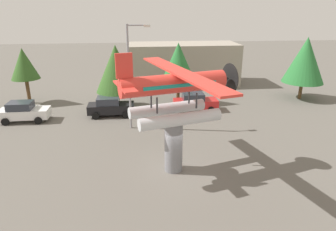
{
  "coord_description": "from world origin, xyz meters",
  "views": [
    {
      "loc": [
        -2.19,
        -16.52,
        9.6
      ],
      "look_at": [
        0.0,
        3.0,
        2.51
      ],
      "focal_mm": 32.54,
      "sensor_mm": 36.0,
      "label": 1
    }
  ],
  "objects_px": {
    "display_pedestal": "(174,145)",
    "tree_far_east": "(305,60)",
    "car_near_white": "(24,112)",
    "tree_center_back": "(178,61)",
    "storefront_building": "(183,64)",
    "streetlight_primary": "(131,71)",
    "tree_east": "(116,69)",
    "car_far_red": "(195,102)",
    "car_mid_black": "(110,106)",
    "floatplane_monument": "(176,92)",
    "tree_west": "(24,64)"
  },
  "relations": [
    {
      "from": "display_pedestal",
      "to": "tree_far_east",
      "type": "height_order",
      "value": "tree_far_east"
    },
    {
      "from": "car_near_white",
      "to": "tree_center_back",
      "type": "xyz_separation_m",
      "value": [
        14.21,
        3.87,
        3.48
      ]
    },
    {
      "from": "storefront_building",
      "to": "tree_far_east",
      "type": "height_order",
      "value": "tree_far_east"
    },
    {
      "from": "car_near_white",
      "to": "tree_far_east",
      "type": "height_order",
      "value": "tree_far_east"
    },
    {
      "from": "streetlight_primary",
      "to": "tree_east",
      "type": "xyz_separation_m",
      "value": [
        -1.47,
        5.38,
        -0.85
      ]
    },
    {
      "from": "display_pedestal",
      "to": "car_far_red",
      "type": "height_order",
      "value": "display_pedestal"
    },
    {
      "from": "tree_far_east",
      "to": "storefront_building",
      "type": "bearing_deg",
      "value": 145.07
    },
    {
      "from": "display_pedestal",
      "to": "car_mid_black",
      "type": "bearing_deg",
      "value": 113.16
    },
    {
      "from": "tree_far_east",
      "to": "car_far_red",
      "type": "bearing_deg",
      "value": -167.0
    },
    {
      "from": "floatplane_monument",
      "to": "car_mid_black",
      "type": "xyz_separation_m",
      "value": [
        -4.62,
        10.47,
        -4.13
      ]
    },
    {
      "from": "car_far_red",
      "to": "tree_west",
      "type": "distance_m",
      "value": 17.57
    },
    {
      "from": "tree_west",
      "to": "tree_far_east",
      "type": "height_order",
      "value": "tree_far_east"
    },
    {
      "from": "floatplane_monument",
      "to": "streetlight_primary",
      "type": "distance_m",
      "value": 7.64
    },
    {
      "from": "car_mid_black",
      "to": "tree_far_east",
      "type": "distance_m",
      "value": 20.82
    },
    {
      "from": "display_pedestal",
      "to": "tree_east",
      "type": "xyz_separation_m",
      "value": [
        -3.89,
        12.61,
        2.3
      ]
    },
    {
      "from": "car_near_white",
      "to": "tree_east",
      "type": "height_order",
      "value": "tree_east"
    },
    {
      "from": "car_near_white",
      "to": "storefront_building",
      "type": "relative_size",
      "value": 0.31
    },
    {
      "from": "display_pedestal",
      "to": "tree_center_back",
      "type": "distance_m",
      "value": 14.19
    },
    {
      "from": "display_pedestal",
      "to": "streetlight_primary",
      "type": "bearing_deg",
      "value": 108.55
    },
    {
      "from": "streetlight_primary",
      "to": "tree_west",
      "type": "xyz_separation_m",
      "value": [
        -10.78,
        8.16,
        -0.73
      ]
    },
    {
      "from": "floatplane_monument",
      "to": "car_near_white",
      "type": "distance_m",
      "value": 16.13
    },
    {
      "from": "car_near_white",
      "to": "tree_west",
      "type": "xyz_separation_m",
      "value": [
        -1.24,
        5.52,
        3.2
      ]
    },
    {
      "from": "storefront_building",
      "to": "display_pedestal",
      "type": "bearing_deg",
      "value": -100.54
    },
    {
      "from": "car_far_red",
      "to": "tree_east",
      "type": "distance_m",
      "value": 8.18
    },
    {
      "from": "floatplane_monument",
      "to": "tree_far_east",
      "type": "distance_m",
      "value": 20.89
    },
    {
      "from": "tree_west",
      "to": "tree_far_east",
      "type": "bearing_deg",
      "value": -3.08
    },
    {
      "from": "car_near_white",
      "to": "storefront_building",
      "type": "bearing_deg",
      "value": 37.05
    },
    {
      "from": "tree_east",
      "to": "tree_far_east",
      "type": "relative_size",
      "value": 0.94
    },
    {
      "from": "car_near_white",
      "to": "tree_east",
      "type": "distance_m",
      "value": 9.07
    },
    {
      "from": "streetlight_primary",
      "to": "tree_west",
      "type": "bearing_deg",
      "value": 142.86
    },
    {
      "from": "car_mid_black",
      "to": "tree_east",
      "type": "height_order",
      "value": "tree_east"
    },
    {
      "from": "car_near_white",
      "to": "streetlight_primary",
      "type": "bearing_deg",
      "value": -15.46
    },
    {
      "from": "car_far_red",
      "to": "streetlight_primary",
      "type": "bearing_deg",
      "value": -147.6
    },
    {
      "from": "floatplane_monument",
      "to": "storefront_building",
      "type": "bearing_deg",
      "value": 64.51
    },
    {
      "from": "car_far_red",
      "to": "tree_center_back",
      "type": "bearing_deg",
      "value": 114.55
    },
    {
      "from": "tree_center_back",
      "to": "tree_far_east",
      "type": "relative_size",
      "value": 0.94
    },
    {
      "from": "tree_west",
      "to": "floatplane_monument",
      "type": "bearing_deg",
      "value": -49.05
    },
    {
      "from": "floatplane_monument",
      "to": "car_mid_black",
      "type": "relative_size",
      "value": 2.46
    },
    {
      "from": "car_mid_black",
      "to": "tree_east",
      "type": "xyz_separation_m",
      "value": [
        0.6,
        2.11,
        3.09
      ]
    },
    {
      "from": "floatplane_monument",
      "to": "streetlight_primary",
      "type": "bearing_deg",
      "value": 94.28
    },
    {
      "from": "tree_far_east",
      "to": "tree_west",
      "type": "bearing_deg",
      "value": 176.92
    },
    {
      "from": "tree_center_back",
      "to": "car_mid_black",
      "type": "bearing_deg",
      "value": -154.3
    },
    {
      "from": "tree_west",
      "to": "tree_center_back",
      "type": "height_order",
      "value": "tree_center_back"
    },
    {
      "from": "car_far_red",
      "to": "tree_far_east",
      "type": "relative_size",
      "value": 0.64
    },
    {
      "from": "floatplane_monument",
      "to": "tree_center_back",
      "type": "xyz_separation_m",
      "value": [
        2.12,
        13.71,
        -0.65
      ]
    },
    {
      "from": "car_far_red",
      "to": "tree_far_east",
      "type": "bearing_deg",
      "value": 13.0
    },
    {
      "from": "display_pedestal",
      "to": "streetlight_primary",
      "type": "xyz_separation_m",
      "value": [
        -2.43,
        7.23,
        3.14
      ]
    },
    {
      "from": "car_mid_black",
      "to": "streetlight_primary",
      "type": "distance_m",
      "value": 5.52
    },
    {
      "from": "floatplane_monument",
      "to": "tree_far_east",
      "type": "relative_size",
      "value": 1.56
    },
    {
      "from": "car_near_white",
      "to": "streetlight_primary",
      "type": "xyz_separation_m",
      "value": [
        9.54,
        -2.64,
        3.93
      ]
    }
  ]
}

